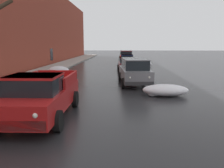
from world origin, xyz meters
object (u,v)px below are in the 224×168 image
pickup_truck_red_approaching_near_lane (41,96)px  sedan_green_at_far_intersection (124,56)px  suv_grey_parked_kerbside_close (134,70)px  sedan_maroon_parked_kerbside_mid (127,64)px  sedan_darkblue_parked_far_down_block (127,60)px  suv_red_queued_behind_truck (126,56)px

pickup_truck_red_approaching_near_lane → sedan_green_at_far_intersection: 33.37m
suv_grey_parked_kerbside_close → sedan_maroon_parked_kerbside_mid: bearing=92.6°
suv_grey_parked_kerbside_close → sedan_darkblue_parked_far_down_block: bearing=90.7°
sedan_maroon_parked_kerbside_mid → sedan_green_at_far_intersection: same height
suv_red_queued_behind_truck → pickup_truck_red_approaching_near_lane: bearing=-97.9°
sedan_maroon_parked_kerbside_mid → sedan_darkblue_parked_far_down_block: 5.82m
pickup_truck_red_approaching_near_lane → sedan_maroon_parked_kerbside_mid: (3.62, 15.78, -0.13)m
suv_grey_parked_kerbside_close → sedan_maroon_parked_kerbside_mid: 8.05m
pickup_truck_red_approaching_near_lane → sedan_maroon_parked_kerbside_mid: pickup_truck_red_approaching_near_lane is taller
suv_grey_parked_kerbside_close → sedan_maroon_parked_kerbside_mid: size_ratio=1.20×
suv_red_queued_behind_truck → sedan_green_at_far_intersection: (-0.19, 6.05, -0.24)m
sedan_darkblue_parked_far_down_block → sedan_green_at_far_intersection: size_ratio=1.01×
sedan_green_at_far_intersection → sedan_maroon_parked_kerbside_mid: bearing=-89.9°
pickup_truck_red_approaching_near_lane → sedan_maroon_parked_kerbside_mid: 16.19m
suv_red_queued_behind_truck → sedan_green_at_far_intersection: suv_red_queued_behind_truck is taller
suv_red_queued_behind_truck → sedan_green_at_far_intersection: 6.06m
suv_grey_parked_kerbside_close → sedan_darkblue_parked_far_down_block: size_ratio=1.11×
sedan_green_at_far_intersection → suv_grey_parked_kerbside_close: bearing=-89.1°
suv_grey_parked_kerbside_close → suv_red_queued_behind_truck: bearing=90.6°
suv_grey_parked_kerbside_close → sedan_green_at_far_intersection: 25.43m
suv_grey_parked_kerbside_close → suv_red_queued_behind_truck: 19.38m
pickup_truck_red_approaching_near_lane → suv_grey_parked_kerbside_close: suv_grey_parked_kerbside_close is taller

